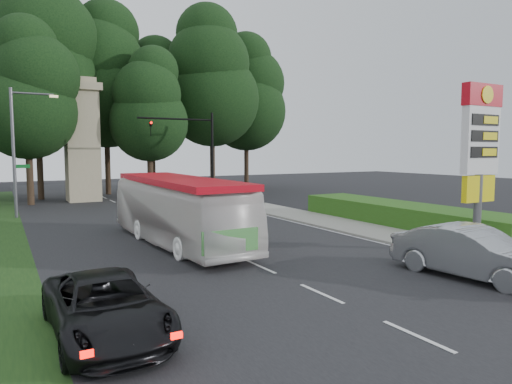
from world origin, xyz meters
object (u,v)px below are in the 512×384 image
traffic_signal_mast (197,144)px  transit_bus (178,211)px  streetlight_signs (17,146)px  sedan_silver (472,253)px  gas_station_pylon (480,144)px  monument (82,139)px  suv_charcoal (105,306)px

traffic_signal_mast → transit_bus: (-6.86, -14.73, -3.19)m
streetlight_signs → sedan_silver: (12.31, -22.57, -3.59)m
gas_station_pylon → monument: (-11.20, 28.01, 0.66)m
gas_station_pylon → sedan_silver: 5.88m
traffic_signal_mast → transit_bus: bearing=-115.0°
sedan_silver → suv_charcoal: sedan_silver is taller
suv_charcoal → sedan_silver: bearing=-6.3°
gas_station_pylon → monument: size_ratio=0.68×
monument → sedan_silver: (7.32, -30.56, -4.25)m
suv_charcoal → gas_station_pylon: bearing=4.7°
traffic_signal_mast → sedan_silver: traffic_signal_mast is taller
transit_bus → traffic_signal_mast: bearing=62.3°
streetlight_signs → sedan_silver: size_ratio=1.55×
traffic_signal_mast → streetlight_signs: size_ratio=0.90×
gas_station_pylon → sedan_silver: bearing=-146.7°
transit_bus → sedan_silver: bearing=-59.3°
streetlight_signs → suv_charcoal: size_ratio=1.64×
gas_station_pylon → transit_bus: bearing=145.0°
traffic_signal_mast → suv_charcoal: 26.57m
monument → traffic_signal_mast: bearing=-38.0°
streetlight_signs → monument: 9.44m
streetlight_signs → transit_bus: streetlight_signs is taller
monument → suv_charcoal: 30.11m
gas_station_pylon → sedan_silver: (-3.88, -2.55, -3.60)m
streetlight_signs → monument: monument is taller
traffic_signal_mast → sedan_silver: size_ratio=1.39×
gas_station_pylon → transit_bus: gas_station_pylon is taller
gas_station_pylon → suv_charcoal: size_ratio=1.40×
monument → transit_bus: (0.82, -20.73, -3.62)m
suv_charcoal → transit_bus: bearing=60.0°
sedan_silver → gas_station_pylon: bearing=26.4°
traffic_signal_mast → monument: size_ratio=0.72×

